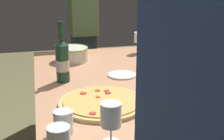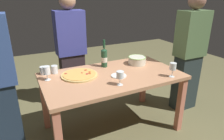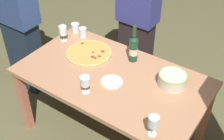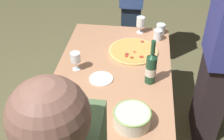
{
  "view_description": "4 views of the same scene",
  "coord_description": "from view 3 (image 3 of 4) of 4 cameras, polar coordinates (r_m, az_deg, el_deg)",
  "views": [
    {
      "loc": [
        -1.67,
        0.42,
        1.34
      ],
      "look_at": [
        0.0,
        0.0,
        0.81
      ],
      "focal_mm": 48.79,
      "sensor_mm": 36.0,
      "label": 1
    },
    {
      "loc": [
        -0.97,
        -1.93,
        1.64
      ],
      "look_at": [
        0.0,
        0.0,
        0.81
      ],
      "focal_mm": 32.1,
      "sensor_mm": 36.0,
      "label": 2
    },
    {
      "loc": [
        1.1,
        -1.6,
        2.34
      ],
      "look_at": [
        0.0,
        0.0,
        0.81
      ],
      "focal_mm": 47.8,
      "sensor_mm": 36.0,
      "label": 3
    },
    {
      "loc": [
        1.69,
        0.21,
        2.08
      ],
      "look_at": [
        0.0,
        0.0,
        0.81
      ],
      "focal_mm": 45.72,
      "sensor_mm": 36.0,
      "label": 4
    }
  ],
  "objects": [
    {
      "name": "pizza",
      "position": [
        2.76,
        -4.4,
        3.28
      ],
      "size": [
        0.42,
        0.42,
        0.03
      ],
      "color": "tan",
      "rests_on": "dining_table"
    },
    {
      "name": "cup_ceramic",
      "position": [
        3.09,
        -7.03,
        8.02
      ],
      "size": [
        0.08,
        0.08,
        0.09
      ],
      "primitive_type": "cylinder",
      "color": "white",
      "rests_on": "dining_table"
    },
    {
      "name": "ground_plane",
      "position": [
        3.04,
        0.0,
        -12.0
      ],
      "size": [
        8.0,
        8.0,
        0.0
      ],
      "primitive_type": "plane",
      "color": "brown"
    },
    {
      "name": "wine_glass_near_pizza",
      "position": [
        1.99,
        7.96,
        -9.83
      ],
      "size": [
        0.07,
        0.07,
        0.17
      ],
      "color": "white",
      "rests_on": "dining_table"
    },
    {
      "name": "person_guest_left",
      "position": [
        3.15,
        4.92,
        9.77
      ],
      "size": [
        0.4,
        0.24,
        1.65
      ],
      "rotation": [
        0.0,
        0.0,
        -1.28
      ],
      "color": "#2E2326",
      "rests_on": "ground"
    },
    {
      "name": "dining_table",
      "position": [
        2.57,
        0.0,
        -2.62
      ],
      "size": [
        1.6,
        0.9,
        0.75
      ],
      "color": "tan",
      "rests_on": "ground"
    },
    {
      "name": "serving_bowl",
      "position": [
        2.44,
        11.51,
        -1.69
      ],
      "size": [
        0.24,
        0.24,
        0.1
      ],
      "color": "silver",
      "rests_on": "dining_table"
    },
    {
      "name": "wine_glass_far_left",
      "position": [
        2.93,
        -9.39,
        7.45
      ],
      "size": [
        0.08,
        0.08,
        0.16
      ],
      "color": "white",
      "rests_on": "dining_table"
    },
    {
      "name": "wine_bottle",
      "position": [
        2.61,
        4.14,
        4.18
      ],
      "size": [
        0.08,
        0.08,
        0.35
      ],
      "color": "#1E472C",
      "rests_on": "dining_table"
    },
    {
      "name": "person_host",
      "position": [
        3.2,
        -17.61,
        9.23
      ],
      "size": [
        0.43,
        0.24,
        1.72
      ],
      "rotation": [
        0.0,
        0.0,
        -0.06
      ],
      "color": "#1E2C3F",
      "rests_on": "ground"
    },
    {
      "name": "side_plate",
      "position": [
        2.44,
        -0.07,
        -2.28
      ],
      "size": [
        0.18,
        0.18,
        0.01
      ],
      "primitive_type": "cylinder",
      "color": "white",
      "rests_on": "dining_table"
    },
    {
      "name": "wine_glass_by_bottle",
      "position": [
        2.29,
        -5.18,
        -2.19
      ],
      "size": [
        0.08,
        0.08,
        0.15
      ],
      "color": "white",
      "rests_on": "dining_table"
    },
    {
      "name": "cup_amber",
      "position": [
        3.0,
        -5.59,
        7.18
      ],
      "size": [
        0.08,
        0.08,
        0.09
      ],
      "primitive_type": "cylinder",
      "color": "white",
      "rests_on": "dining_table"
    }
  ]
}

